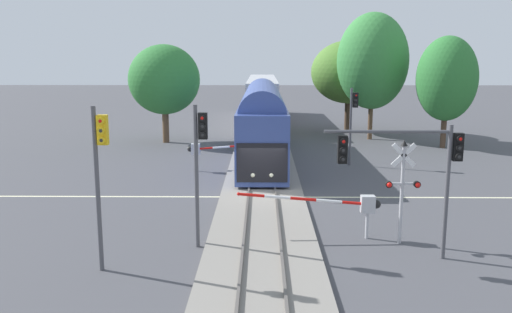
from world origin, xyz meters
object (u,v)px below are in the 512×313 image
(crossing_signal_mast, at_px, (403,182))
(crossing_gate_far, at_px, (207,149))
(traffic_signal_median, at_px, (199,153))
(maple_right_background, at_px, (447,79))
(traffic_signal_near_left, at_px, (100,162))
(crossing_gate_near, at_px, (352,204))
(elm_centre_background, at_px, (349,72))
(commuter_train, at_px, (262,107))
(oak_behind_train, at_px, (164,80))
(oak_far_right, at_px, (373,61))
(traffic_signal_near_right, at_px, (412,159))
(traffic_signal_far_side, at_px, (353,114))

(crossing_signal_mast, distance_m, crossing_gate_far, 16.37)
(traffic_signal_median, distance_m, maple_right_background, 28.90)
(traffic_signal_near_left, bearing_deg, crossing_gate_far, 83.48)
(crossing_gate_near, height_order, elm_centre_background, elm_centre_background)
(commuter_train, height_order, oak_behind_train, oak_behind_train)
(crossing_gate_far, xyz_separation_m, oak_far_right, (13.23, 13.73, 5.45))
(crossing_gate_near, bearing_deg, oak_far_right, 77.34)
(crossing_signal_mast, relative_size, oak_far_right, 0.38)
(crossing_gate_far, bearing_deg, traffic_signal_near_right, -59.59)
(oak_far_right, bearing_deg, traffic_signal_near_right, -98.46)
(crossing_signal_mast, relative_size, oak_behind_train, 0.50)
(commuter_train, relative_size, oak_far_right, 3.91)
(traffic_signal_near_left, bearing_deg, traffic_signal_near_right, 6.52)
(elm_centre_background, relative_size, maple_right_background, 0.99)
(oak_behind_train, distance_m, elm_centre_background, 17.88)
(commuter_train, xyz_separation_m, traffic_signal_median, (-2.38, -28.46, 0.95))
(crossing_gate_far, xyz_separation_m, maple_right_background, (18.26, 9.19, 4.12))
(crossing_signal_mast, xyz_separation_m, traffic_signal_near_right, (-0.15, -1.63, 1.22))
(traffic_signal_far_side, bearing_deg, crossing_gate_near, -99.33)
(oak_far_right, bearing_deg, maple_right_background, -42.08)
(oak_behind_train, bearing_deg, elm_centre_background, 21.55)
(crossing_gate_near, height_order, oak_behind_train, oak_behind_train)
(oak_behind_train, bearing_deg, commuter_train, 17.80)
(traffic_signal_far_side, bearing_deg, crossing_gate_far, -168.22)
(crossing_gate_near, height_order, crossing_signal_mast, crossing_signal_mast)
(traffic_signal_near_right, xyz_separation_m, elm_centre_background, (2.98, 33.50, 2.06))
(oak_far_right, bearing_deg, traffic_signal_median, -113.39)
(traffic_signal_median, bearing_deg, crossing_gate_near, 10.23)
(traffic_signal_median, relative_size, maple_right_background, 0.62)
(traffic_signal_near_left, distance_m, oak_far_right, 33.88)
(commuter_train, distance_m, traffic_signal_near_right, 30.09)
(crossing_gate_near, distance_m, elm_centre_background, 31.92)
(commuter_train, relative_size, traffic_signal_median, 7.78)
(traffic_signal_near_right, bearing_deg, traffic_signal_near_left, -173.48)
(traffic_signal_median, xyz_separation_m, oak_behind_train, (-5.93, 25.80, 1.64))
(elm_centre_background, bearing_deg, oak_behind_train, -158.45)
(crossing_gate_far, height_order, traffic_signal_near_right, traffic_signal_near_right)
(crossing_gate_far, relative_size, traffic_signal_near_right, 1.23)
(crossing_gate_far, xyz_separation_m, traffic_signal_far_side, (9.69, 2.02, 2.08))
(traffic_signal_near_right, bearing_deg, traffic_signal_median, 171.64)
(crossing_signal_mast, height_order, maple_right_background, maple_right_background)
(commuter_train, relative_size, crossing_gate_near, 7.42)
(traffic_signal_far_side, distance_m, traffic_signal_near_right, 17.24)
(traffic_signal_near_left, height_order, oak_behind_train, oak_behind_train)
(traffic_signal_near_right, height_order, maple_right_background, maple_right_background)
(crossing_signal_mast, distance_m, traffic_signal_near_left, 11.40)
(crossing_gate_far, distance_m, oak_far_right, 19.83)
(traffic_signal_near_left, bearing_deg, traffic_signal_median, 37.57)
(crossing_gate_near, height_order, maple_right_background, maple_right_background)
(traffic_signal_median, height_order, oak_behind_train, oak_behind_train)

